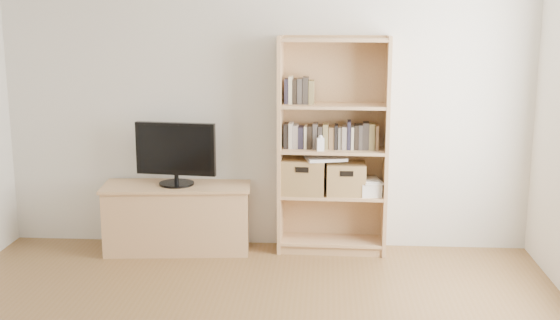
# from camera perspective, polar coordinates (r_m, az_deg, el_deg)

# --- Properties ---
(back_wall) EXTENTS (4.50, 0.02, 2.60)m
(back_wall) POSITION_cam_1_polar(r_m,az_deg,el_deg) (5.98, -1.21, 5.15)
(back_wall) COLOR silver
(back_wall) RESTS_ON floor
(tv_stand) EXTENTS (1.24, 0.56, 0.55)m
(tv_stand) POSITION_cam_1_polar(r_m,az_deg,el_deg) (6.07, -8.31, -4.74)
(tv_stand) COLOR tan
(tv_stand) RESTS_ON floor
(bookshelf) EXTENTS (0.92, 0.35, 1.82)m
(bookshelf) POSITION_cam_1_polar(r_m,az_deg,el_deg) (5.85, 4.32, 1.11)
(bookshelf) COLOR tan
(bookshelf) RESTS_ON floor
(television) EXTENTS (0.69, 0.13, 0.54)m
(television) POSITION_cam_1_polar(r_m,az_deg,el_deg) (5.94, -8.47, 0.52)
(television) COLOR black
(television) RESTS_ON tv_stand
(books_row_mid) EXTENTS (0.87, 0.19, 0.23)m
(books_row_mid) POSITION_cam_1_polar(r_m,az_deg,el_deg) (5.86, 4.34, 2.07)
(books_row_mid) COLOR black
(books_row_mid) RESTS_ON bookshelf
(books_row_upper) EXTENTS (0.40, 0.17, 0.20)m
(books_row_upper) POSITION_cam_1_polar(r_m,az_deg,el_deg) (5.81, 2.39, 5.60)
(books_row_upper) COLOR black
(books_row_upper) RESTS_ON bookshelf
(baby_monitor) EXTENTS (0.06, 0.05, 0.11)m
(baby_monitor) POSITION_cam_1_polar(r_m,az_deg,el_deg) (5.75, 3.30, 1.27)
(baby_monitor) COLOR white
(baby_monitor) RESTS_ON bookshelf
(basket_left) EXTENTS (0.37, 0.31, 0.29)m
(basket_left) POSITION_cam_1_polar(r_m,az_deg,el_deg) (5.91, 1.93, -1.31)
(basket_left) COLOR #997345
(basket_left) RESTS_ON bookshelf
(basket_right) EXTENTS (0.33, 0.27, 0.27)m
(basket_right) POSITION_cam_1_polar(r_m,az_deg,el_deg) (5.91, 5.36, -1.51)
(basket_right) COLOR #997345
(basket_right) RESTS_ON bookshelf
(laptop) EXTENTS (0.37, 0.30, 0.03)m
(laptop) POSITION_cam_1_polar(r_m,az_deg,el_deg) (5.85, 3.72, 0.14)
(laptop) COLOR white
(laptop) RESTS_ON basket_left
(magazine_stack) EXTENTS (0.19, 0.26, 0.11)m
(magazine_stack) POSITION_cam_1_polar(r_m,az_deg,el_deg) (5.93, 7.30, -2.28)
(magazine_stack) COLOR silver
(magazine_stack) RESTS_ON bookshelf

